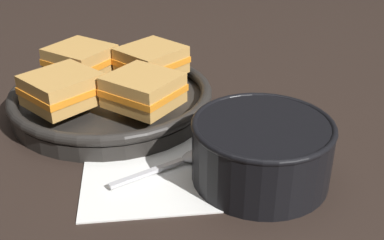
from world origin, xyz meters
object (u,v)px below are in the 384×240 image
(skillet, at_px, (112,99))
(sandwich_near_right, at_px, (62,89))
(soup_bowl, at_px, (262,147))
(sandwich_near_left, at_px, (81,60))
(sandwich_far_left, at_px, (143,90))
(sandwich_far_right, at_px, (151,61))
(spoon, at_px, (185,159))

(skillet, bearing_deg, sandwich_near_right, -139.89)
(soup_bowl, bearing_deg, sandwich_near_left, 133.87)
(sandwich_near_right, xyz_separation_m, sandwich_far_left, (0.12, -0.01, 0.00))
(soup_bowl, relative_size, skillet, 0.54)
(skillet, bearing_deg, sandwich_far_right, 40.11)
(skillet, xyz_separation_m, sandwich_far_right, (0.06, 0.05, 0.04))
(sandwich_near_right, relative_size, sandwich_far_right, 1.00)
(soup_bowl, relative_size, sandwich_far_left, 1.32)
(sandwich_near_right, height_order, sandwich_far_right, same)
(soup_bowl, distance_m, spoon, 0.11)
(skillet, relative_size, sandwich_far_left, 2.43)
(soup_bowl, relative_size, sandwich_near_right, 1.32)
(skillet, height_order, sandwich_far_left, sandwich_far_left)
(soup_bowl, xyz_separation_m, skillet, (-0.20, 0.20, -0.02))
(soup_bowl, xyz_separation_m, sandwich_far_right, (-0.14, 0.26, 0.02))
(sandwich_near_left, distance_m, sandwich_far_right, 0.12)
(sandwich_far_left, bearing_deg, sandwich_near_right, 175.11)
(spoon, xyz_separation_m, sandwich_near_left, (-0.16, 0.23, 0.06))
(spoon, distance_m, sandwich_near_left, 0.29)
(soup_bowl, height_order, sandwich_near_left, sandwich_near_left)
(spoon, bearing_deg, sandwich_far_left, 88.28)
(soup_bowl, distance_m, skillet, 0.29)
(spoon, relative_size, skillet, 0.45)
(skillet, distance_m, sandwich_near_right, 0.10)
(soup_bowl, distance_m, sandwich_far_right, 0.29)
(sandwich_near_left, distance_m, sandwich_far_left, 0.17)
(sandwich_near_left, height_order, sandwich_near_right, same)
(skillet, bearing_deg, soup_bowl, -45.03)
(sandwich_near_left, relative_size, sandwich_near_right, 0.99)
(spoon, relative_size, sandwich_far_left, 1.08)
(sandwich_far_left, relative_size, sandwich_far_right, 1.00)
(sandwich_near_left, bearing_deg, soup_bowl, -46.13)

